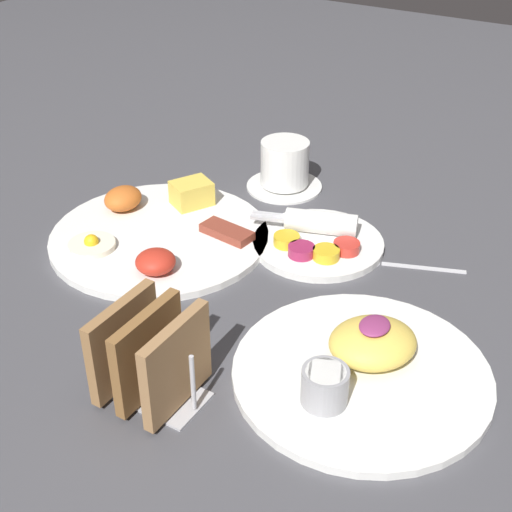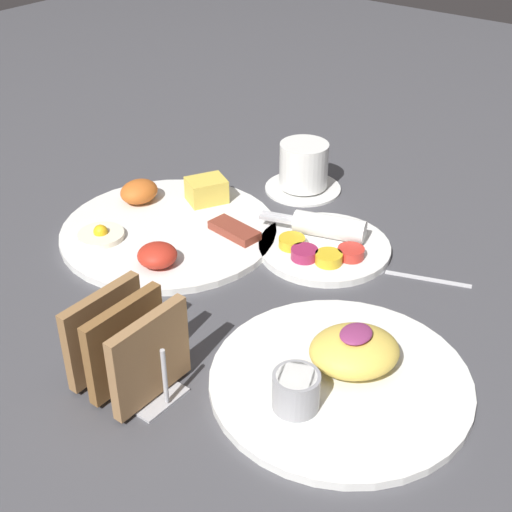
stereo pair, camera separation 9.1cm
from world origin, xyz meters
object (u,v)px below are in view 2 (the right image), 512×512
object	(u,v)px
plate_condiments	(324,244)
coffee_cup	(304,169)
plate_breakfast	(168,226)
toast_rack	(126,348)
plate_foreground	(341,373)

from	to	relation	value
plate_condiments	coffee_cup	xyz separation A→B (m)	(0.13, 0.13, 0.02)
plate_breakfast	toast_rack	size ratio (longest dim) A/B	2.64
plate_condiments	coffee_cup	world-z (taller)	coffee_cup
plate_breakfast	plate_foreground	distance (m)	0.38
plate_condiments	toast_rack	bearing A→B (deg)	177.26
plate_condiments	toast_rack	size ratio (longest dim) A/B	1.68
coffee_cup	plate_foreground	bearing A→B (deg)	-140.23
plate_breakfast	plate_foreground	bearing A→B (deg)	-107.83
plate_foreground	coffee_cup	size ratio (longest dim) A/B	2.31
plate_breakfast	plate_foreground	size ratio (longest dim) A/B	1.10
plate_condiments	plate_foreground	distance (m)	0.26
coffee_cup	toast_rack	bearing A→B (deg)	-167.03
toast_rack	coffee_cup	world-z (taller)	toast_rack
plate_foreground	plate_breakfast	bearing A→B (deg)	72.17
plate_condiments	plate_foreground	world-z (taller)	plate_foreground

